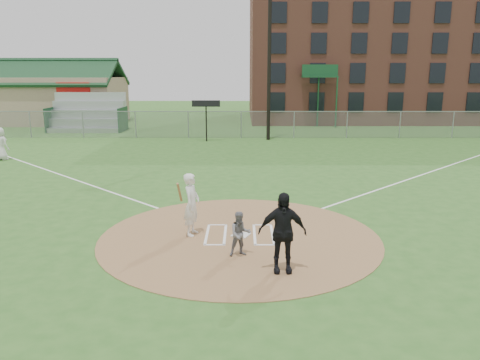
{
  "coord_description": "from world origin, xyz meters",
  "views": [
    {
      "loc": [
        0.07,
        -13.37,
        4.83
      ],
      "look_at": [
        0.0,
        2.0,
        1.3
      ],
      "focal_mm": 35.0,
      "sensor_mm": 36.0,
      "label": 1
    }
  ],
  "objects_px": {
    "home_plate": "(241,235)",
    "batter_at_plate": "(192,204)",
    "ondeck_player": "(1,144)",
    "umpire": "(282,232)",
    "catcher": "(240,234)"
  },
  "relations": [
    {
      "from": "ondeck_player",
      "to": "batter_at_plate",
      "type": "distance_m",
      "value": 17.46
    },
    {
      "from": "catcher",
      "to": "batter_at_plate",
      "type": "height_order",
      "value": "batter_at_plate"
    },
    {
      "from": "batter_at_plate",
      "to": "catcher",
      "type": "bearing_deg",
      "value": -48.68
    },
    {
      "from": "home_plate",
      "to": "ondeck_player",
      "type": "bearing_deg",
      "value": 137.1
    },
    {
      "from": "catcher",
      "to": "ondeck_player",
      "type": "relative_size",
      "value": 0.66
    },
    {
      "from": "batter_at_plate",
      "to": "ondeck_player",
      "type": "bearing_deg",
      "value": 133.95
    },
    {
      "from": "home_plate",
      "to": "umpire",
      "type": "xyz_separation_m",
      "value": [
        1.01,
        -2.62,
        0.99
      ]
    },
    {
      "from": "umpire",
      "to": "ondeck_player",
      "type": "relative_size",
      "value": 1.1
    },
    {
      "from": "home_plate",
      "to": "batter_at_plate",
      "type": "height_order",
      "value": "batter_at_plate"
    },
    {
      "from": "catcher",
      "to": "batter_at_plate",
      "type": "xyz_separation_m",
      "value": [
        -1.47,
        1.67,
        0.34
      ]
    },
    {
      "from": "umpire",
      "to": "batter_at_plate",
      "type": "xyz_separation_m",
      "value": [
        -2.5,
        2.69,
        -0.06
      ]
    },
    {
      "from": "ondeck_player",
      "to": "batter_at_plate",
      "type": "xyz_separation_m",
      "value": [
        12.12,
        -12.57,
        0.05
      ]
    },
    {
      "from": "home_plate",
      "to": "batter_at_plate",
      "type": "distance_m",
      "value": 1.76
    },
    {
      "from": "catcher",
      "to": "ondeck_player",
      "type": "distance_m",
      "value": 19.68
    },
    {
      "from": "batter_at_plate",
      "to": "home_plate",
      "type": "bearing_deg",
      "value": -2.76
    }
  ]
}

